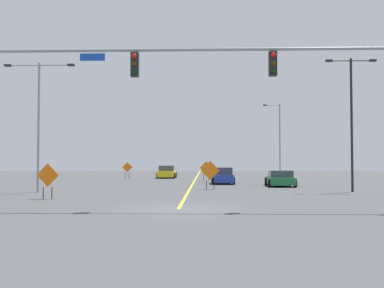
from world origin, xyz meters
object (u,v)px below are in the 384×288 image
Objects in this scene: traffic_signal_assembly at (267,77)px; street_lamp_mid_right at (279,137)px; car_blue_approaching at (223,176)px; street_lamp_far_right at (352,114)px; construction_sign_right_shoulder at (206,168)px; car_green_far at (280,179)px; construction_sign_left_shoulder at (48,177)px; construction_sign_right_lane at (210,172)px; car_yellow_distant at (167,172)px; construction_sign_median_far at (127,168)px; street_lamp_near_right at (39,114)px.

traffic_signal_assembly is 32.80m from street_lamp_mid_right.
street_lamp_far_right is at bearing -50.35° from car_blue_approaching.
construction_sign_right_shoulder is at bearing -145.74° from street_lamp_mid_right.
street_lamp_mid_right is at bearing 81.18° from car_green_far.
street_lamp_mid_right reaches higher than construction_sign_left_shoulder.
street_lamp_mid_right is 0.97× the size of street_lamp_far_right.
construction_sign_right_lane is 20.63m from car_yellow_distant.
car_blue_approaching is at bearing 81.08° from construction_sign_right_lane.
street_lamp_far_right is at bearing -86.50° from street_lamp_mid_right.
construction_sign_left_shoulder is 28.68m from car_yellow_distant.
construction_sign_median_far is at bearing 117.35° from construction_sign_right_lane.
construction_sign_median_far is at bearing 132.74° from street_lamp_far_right.
car_green_far is (-2.39, -15.38, -4.10)m from street_lamp_mid_right.
car_yellow_distant is (4.23, 2.37, -0.51)m from construction_sign_median_far.
traffic_signal_assembly is at bearing -123.38° from street_lamp_far_right.
car_blue_approaching is (-6.86, -11.78, -4.02)m from street_lamp_mid_right.
street_lamp_near_right reaches higher than construction_sign_right_shoulder.
construction_sign_median_far is 0.92× the size of construction_sign_right_lane.
street_lamp_mid_right is at bearing 34.26° from construction_sign_right_shoulder.
traffic_signal_assembly is 16.60m from street_lamp_near_right.
car_green_far is at bearing 40.34° from construction_sign_left_shoulder.
street_lamp_near_right reaches higher than construction_sign_right_lane.
street_lamp_mid_right is 13.57m from car_yellow_distant.
car_green_far is at bearing 34.73° from construction_sign_right_lane.
construction_sign_right_shoulder is at bearing 95.66° from traffic_signal_assembly.
street_lamp_near_right is 20.61m from street_lamp_far_right.
construction_sign_left_shoulder is at bearing -136.49° from construction_sign_right_lane.
street_lamp_mid_right is at bearing 58.65° from construction_sign_left_shoulder.
car_green_far is (5.65, 3.92, -0.66)m from construction_sign_right_lane.
traffic_signal_assembly is 12.76m from street_lamp_far_right.
car_yellow_distant is (-14.26, 22.38, -4.50)m from street_lamp_far_right.
street_lamp_mid_right is 1.01× the size of street_lamp_near_right.
construction_sign_median_far is at bearing -150.74° from car_yellow_distant.
car_yellow_distant is at bearing 125.76° from construction_sign_right_shoulder.
construction_sign_right_lane reaches higher than construction_sign_left_shoulder.
construction_sign_right_shoulder is at bearing 57.39° from street_lamp_near_right.
street_lamp_far_right is 4.48× the size of construction_sign_right_shoulder.
construction_sign_right_shoulder is (-0.29, 13.62, -0.03)m from construction_sign_right_lane.
car_yellow_distant is at bearing 74.94° from street_lamp_near_right.
construction_sign_median_far is at bearing 110.53° from traffic_signal_assembly.
construction_sign_left_shoulder is 0.98× the size of construction_sign_right_shoulder.
construction_sign_right_shoulder is 7.91m from car_yellow_distant.
car_yellow_distant is at bearing 123.23° from car_green_far.
street_lamp_near_right is 12.35m from construction_sign_right_lane.
construction_sign_right_lane is at bearing 165.89° from street_lamp_far_right.
construction_sign_right_lane reaches higher than car_yellow_distant.
construction_sign_left_shoulder is (-18.18, -6.02, -3.98)m from street_lamp_far_right.
construction_sign_left_shoulder reaches higher than car_blue_approaching.
street_lamp_far_right reaches higher than construction_sign_left_shoulder.
traffic_signal_assembly is 2.13× the size of street_lamp_near_right.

